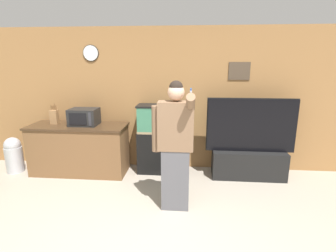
{
  "coord_description": "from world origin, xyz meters",
  "views": [
    {
      "loc": [
        0.32,
        -2.07,
        2.03
      ],
      "look_at": [
        -0.01,
        1.77,
        1.05
      ],
      "focal_mm": 28.0,
      "sensor_mm": 36.0,
      "label": 1
    }
  ],
  "objects_px": {
    "knife_block": "(54,117)",
    "microwave": "(84,117)",
    "aquarium_on_stand": "(163,139)",
    "counter_island": "(80,149)",
    "tv_on_stand": "(249,155)",
    "trash_bin": "(14,154)",
    "person_standing": "(175,145)"
  },
  "relations": [
    {
      "from": "counter_island",
      "to": "knife_block",
      "type": "xyz_separation_m",
      "value": [
        -0.45,
        0.06,
        0.58
      ]
    },
    {
      "from": "knife_block",
      "to": "microwave",
      "type": "bearing_deg",
      "value": -3.4
    },
    {
      "from": "counter_island",
      "to": "aquarium_on_stand",
      "type": "relative_size",
      "value": 1.38
    },
    {
      "from": "knife_block",
      "to": "aquarium_on_stand",
      "type": "relative_size",
      "value": 0.29
    },
    {
      "from": "trash_bin",
      "to": "tv_on_stand",
      "type": "bearing_deg",
      "value": 1.61
    },
    {
      "from": "aquarium_on_stand",
      "to": "person_standing",
      "type": "distance_m",
      "value": 1.27
    },
    {
      "from": "knife_block",
      "to": "trash_bin",
      "type": "bearing_deg",
      "value": -169.98
    },
    {
      "from": "tv_on_stand",
      "to": "trash_bin",
      "type": "bearing_deg",
      "value": -178.39
    },
    {
      "from": "knife_block",
      "to": "tv_on_stand",
      "type": "distance_m",
      "value": 3.53
    },
    {
      "from": "tv_on_stand",
      "to": "microwave",
      "type": "bearing_deg",
      "value": -179.71
    },
    {
      "from": "microwave",
      "to": "trash_bin",
      "type": "relative_size",
      "value": 0.74
    },
    {
      "from": "trash_bin",
      "to": "person_standing",
      "type": "bearing_deg",
      "value": -17.73
    },
    {
      "from": "counter_island",
      "to": "knife_block",
      "type": "relative_size",
      "value": 4.77
    },
    {
      "from": "trash_bin",
      "to": "knife_block",
      "type": "bearing_deg",
      "value": 10.02
    },
    {
      "from": "microwave",
      "to": "trash_bin",
      "type": "bearing_deg",
      "value": -175.57
    },
    {
      "from": "aquarium_on_stand",
      "to": "trash_bin",
      "type": "bearing_deg",
      "value": -175.21
    },
    {
      "from": "tv_on_stand",
      "to": "person_standing",
      "type": "height_order",
      "value": "person_standing"
    },
    {
      "from": "tv_on_stand",
      "to": "person_standing",
      "type": "bearing_deg",
      "value": -138.47
    },
    {
      "from": "person_standing",
      "to": "tv_on_stand",
      "type": "bearing_deg",
      "value": 41.53
    },
    {
      "from": "person_standing",
      "to": "trash_bin",
      "type": "relative_size",
      "value": 2.71
    },
    {
      "from": "microwave",
      "to": "tv_on_stand",
      "type": "height_order",
      "value": "tv_on_stand"
    },
    {
      "from": "knife_block",
      "to": "trash_bin",
      "type": "distance_m",
      "value": 1.06
    },
    {
      "from": "aquarium_on_stand",
      "to": "trash_bin",
      "type": "relative_size",
      "value": 1.91
    },
    {
      "from": "aquarium_on_stand",
      "to": "tv_on_stand",
      "type": "bearing_deg",
      "value": -4.19
    },
    {
      "from": "aquarium_on_stand",
      "to": "trash_bin",
      "type": "distance_m",
      "value": 2.77
    },
    {
      "from": "microwave",
      "to": "person_standing",
      "type": "xyz_separation_m",
      "value": [
        1.68,
        -1.07,
        -0.12
      ]
    },
    {
      "from": "microwave",
      "to": "counter_island",
      "type": "bearing_deg",
      "value": -167.64
    },
    {
      "from": "counter_island",
      "to": "knife_block",
      "type": "distance_m",
      "value": 0.73
    },
    {
      "from": "person_standing",
      "to": "microwave",
      "type": "bearing_deg",
      "value": 147.4
    },
    {
      "from": "aquarium_on_stand",
      "to": "person_standing",
      "type": "relative_size",
      "value": 0.71
    },
    {
      "from": "counter_island",
      "to": "person_standing",
      "type": "bearing_deg",
      "value": -30.16
    },
    {
      "from": "microwave",
      "to": "tv_on_stand",
      "type": "relative_size",
      "value": 0.32
    }
  ]
}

